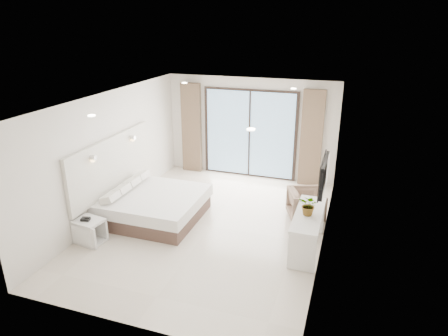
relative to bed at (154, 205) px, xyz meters
The scene contains 8 objects.
ground 1.34m from the bed, ahead, with size 6.20×6.20×0.00m, color beige.
room_shell 1.87m from the bed, 35.02° to the left, with size 4.62×6.22×2.72m.
bed is the anchor object (origin of this frame).
nightstand 1.49m from the bed, 117.75° to the right, with size 0.59×0.51×0.48m.
phone 1.55m from the bed, 118.58° to the right, with size 0.16×0.12×0.05m, color black.
console_desk 3.37m from the bed, ahead, with size 0.49×1.58×0.77m.
plant 3.42m from the bed, ahead, with size 0.35×0.39×0.30m, color #33662D.
armchair 3.32m from the bed, 17.99° to the left, with size 0.72×0.67×0.74m, color #937A60.
Camera 1 is at (2.65, -6.99, 4.12)m, focal length 32.00 mm.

